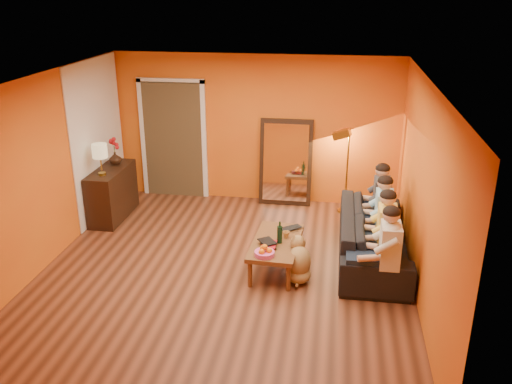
% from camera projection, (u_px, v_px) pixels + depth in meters
% --- Properties ---
extents(room_shell, '(5.00, 5.50, 2.60)m').
position_uv_depth(room_shell, '(229.00, 173.00, 7.30)').
color(room_shell, brown).
rests_on(room_shell, ground).
extents(white_accent, '(0.02, 1.90, 2.58)m').
position_uv_depth(white_accent, '(98.00, 139.00, 8.93)').
color(white_accent, white).
rests_on(white_accent, wall_left).
extents(doorway_recess, '(1.06, 0.30, 2.10)m').
position_uv_depth(doorway_recess, '(175.00, 138.00, 9.88)').
color(doorway_recess, '#3F2D19').
rests_on(doorway_recess, floor).
extents(door_jamb_left, '(0.08, 0.06, 2.20)m').
position_uv_depth(door_jamb_left, '(143.00, 139.00, 9.85)').
color(door_jamb_left, white).
rests_on(door_jamb_left, wall_back).
extents(door_jamb_right, '(0.08, 0.06, 2.20)m').
position_uv_depth(door_jamb_right, '(204.00, 141.00, 9.68)').
color(door_jamb_right, white).
rests_on(door_jamb_right, wall_back).
extents(door_header, '(1.22, 0.06, 0.08)m').
position_uv_depth(door_header, '(170.00, 81.00, 9.38)').
color(door_header, white).
rests_on(door_header, wall_back).
extents(mirror_frame, '(0.92, 0.27, 1.51)m').
position_uv_depth(mirror_frame, '(286.00, 162.00, 9.50)').
color(mirror_frame, black).
rests_on(mirror_frame, floor).
extents(mirror_glass, '(0.78, 0.21, 1.35)m').
position_uv_depth(mirror_glass, '(286.00, 163.00, 9.47)').
color(mirror_glass, white).
rests_on(mirror_glass, mirror_frame).
extents(sideboard, '(0.44, 1.18, 0.85)m').
position_uv_depth(sideboard, '(112.00, 193.00, 9.03)').
color(sideboard, black).
rests_on(sideboard, floor).
extents(table_lamp, '(0.24, 0.24, 0.51)m').
position_uv_depth(table_lamp, '(101.00, 160.00, 8.50)').
color(table_lamp, beige).
rests_on(table_lamp, sideboard).
extents(sofa, '(2.37, 0.93, 0.69)m').
position_uv_depth(sofa, '(373.00, 236.00, 7.68)').
color(sofa, black).
rests_on(sofa, floor).
extents(coffee_table, '(0.68, 1.25, 0.42)m').
position_uv_depth(coffee_table, '(276.00, 254.00, 7.45)').
color(coffee_table, brown).
rests_on(coffee_table, floor).
extents(floor_lamp, '(0.34, 0.29, 1.44)m').
position_uv_depth(floor_lamp, '(347.00, 172.00, 9.11)').
color(floor_lamp, '#AE9433').
rests_on(floor_lamp, floor).
extents(dog, '(0.51, 0.61, 0.61)m').
position_uv_depth(dog, '(299.00, 259.00, 7.12)').
color(dog, '#9F7748').
rests_on(dog, floor).
extents(person_far_left, '(0.70, 0.44, 1.22)m').
position_uv_depth(person_far_left, '(389.00, 252.00, 6.64)').
color(person_far_left, beige).
rests_on(person_far_left, sofa).
extents(person_mid_left, '(0.70, 0.44, 1.22)m').
position_uv_depth(person_mid_left, '(386.00, 233.00, 7.15)').
color(person_mid_left, '#EAC64E').
rests_on(person_mid_left, sofa).
extents(person_mid_right, '(0.70, 0.44, 1.22)m').
position_uv_depth(person_mid_right, '(384.00, 217.00, 7.66)').
color(person_mid_right, '#92C8E2').
rests_on(person_mid_right, sofa).
extents(person_far_right, '(0.70, 0.44, 1.22)m').
position_uv_depth(person_far_right, '(381.00, 202.00, 8.16)').
color(person_far_right, '#34343A').
rests_on(person_far_right, sofa).
extents(fruit_bowl, '(0.26, 0.26, 0.16)m').
position_uv_depth(fruit_bowl, '(264.00, 250.00, 6.94)').
color(fruit_bowl, '#DD4E9E').
rests_on(fruit_bowl, coffee_table).
extents(wine_bottle, '(0.07, 0.07, 0.31)m').
position_uv_depth(wine_bottle, '(280.00, 232.00, 7.26)').
color(wine_bottle, black).
rests_on(wine_bottle, coffee_table).
extents(tumbler, '(0.12, 0.12, 0.09)m').
position_uv_depth(tumbler, '(286.00, 235.00, 7.45)').
color(tumbler, '#B27F3F').
rests_on(tumbler, coffee_table).
extents(laptop, '(0.41, 0.39, 0.03)m').
position_uv_depth(laptop, '(292.00, 230.00, 7.66)').
color(laptop, black).
rests_on(laptop, coffee_table).
extents(book_lower, '(0.25, 0.30, 0.02)m').
position_uv_depth(book_lower, '(261.00, 246.00, 7.21)').
color(book_lower, black).
rests_on(book_lower, coffee_table).
extents(book_mid, '(0.19, 0.26, 0.02)m').
position_uv_depth(book_mid, '(262.00, 244.00, 7.21)').
color(book_mid, '#A9131A').
rests_on(book_mid, book_lower).
extents(book_upper, '(0.29, 0.31, 0.02)m').
position_uv_depth(book_upper, '(261.00, 243.00, 7.18)').
color(book_upper, black).
rests_on(book_upper, book_mid).
extents(vase, '(0.20, 0.20, 0.21)m').
position_uv_depth(vase, '(115.00, 158.00, 9.07)').
color(vase, black).
rests_on(vase, sideboard).
extents(flowers, '(0.17, 0.17, 0.48)m').
position_uv_depth(flowers, '(114.00, 144.00, 8.97)').
color(flowers, '#A9131A').
rests_on(flowers, vase).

